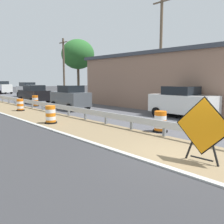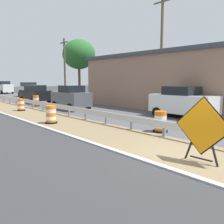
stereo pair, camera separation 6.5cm
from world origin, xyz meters
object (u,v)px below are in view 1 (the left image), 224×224
Objects in this scene: traffic_barrel_nearest at (160,123)px; utility_pole_mid at (64,68)px; car_lead_near_lane at (34,94)px; car_distant_a at (28,90)px; car_mid_far_lane at (183,102)px; car_trailing_near_lane at (3,87)px; warning_sign_diamond at (203,128)px; utility_pole_near at (161,52)px; traffic_barrel_far at (35,101)px; traffic_barrel_mid at (20,106)px; car_distant_b at (70,97)px; traffic_barrel_close at (51,115)px.

traffic_barrel_nearest is 21.35m from utility_pole_mid.
car_lead_near_lane is 0.90× the size of car_distant_a.
traffic_barrel_nearest is 0.22× the size of car_distant_a.
car_trailing_near_lane is at bearing 179.08° from car_mid_far_lane.
car_trailing_near_lane is at bearing -9.60° from car_lead_near_lane.
warning_sign_diamond is 9.04m from car_mid_far_lane.
traffic_barrel_far is at bearing 130.10° from utility_pole_near.
car_trailing_near_lane is 0.97× the size of car_mid_far_lane.
car_mid_far_lane is (4.72, 1.80, 0.58)m from traffic_barrel_nearest.
warning_sign_diamond is 0.27× the size of utility_pole_mid.
car_distant_b reaches higher than traffic_barrel_mid.
traffic_barrel_far is 12.35m from utility_pole_near.
car_distant_b is 11.10m from utility_pole_mid.
car_lead_near_lane is 10.05m from car_distant_a.
utility_pole_near reaches higher than traffic_barrel_far.
utility_pole_mid is at bearing 72.12° from traffic_barrel_nearest.
car_trailing_near_lane is at bearing -102.16° from warning_sign_diamond.
car_trailing_near_lane is at bearing 75.42° from traffic_barrel_mid.
car_distant_a is at bearing 97.49° from utility_pole_near.
traffic_barrel_mid is at bearing -16.31° from car_trailing_near_lane.
traffic_barrel_close is 6.66m from car_distant_b.
traffic_barrel_nearest is 0.23× the size of car_mid_far_lane.
utility_pole_near is at bearing 8.19° from car_distant_a.
traffic_barrel_nearest is 5.08m from car_mid_far_lane.
traffic_barrel_close is at bearing 140.15° from car_distant_b.
warning_sign_diamond is at bearing -87.96° from traffic_barrel_close.
car_distant_b is 8.62m from utility_pole_near.
traffic_barrel_far is 0.22× the size of car_distant_a.
car_lead_near_lane is (4.16, 21.65, -0.11)m from warning_sign_diamond.
traffic_barrel_mid is 3.35m from traffic_barrel_far.
warning_sign_diamond is 2.02× the size of traffic_barrel_nearest.
warning_sign_diamond is at bearing -91.71° from traffic_barrel_mid.
utility_pole_near is (10.56, 0.35, 4.41)m from traffic_barrel_close.
warning_sign_diamond is 9.17m from traffic_barrel_close.
car_lead_near_lane is 20.37m from car_trailing_near_lane.
utility_pole_near is (10.24, 9.49, 3.80)m from warning_sign_diamond.
utility_pole_near is at bearing -49.90° from traffic_barrel_far.
utility_pole_near is at bearing 37.88° from traffic_barrel_nearest.
car_distant_b is (1.26, -4.20, 0.55)m from traffic_barrel_far.
car_lead_near_lane is at bearing 70.29° from traffic_barrel_close.
utility_pole_mid reaches higher than traffic_barrel_close.
traffic_barrel_mid is (0.47, 15.91, -0.64)m from warning_sign_diamond.
car_lead_near_lane is at bearing -10.34° from car_trailing_near_lane.
car_trailing_near_lane reaches higher than warning_sign_diamond.
car_distant_a reaches higher than car_distant_b.
utility_pole_near is (2.85, -21.66, 3.82)m from car_distant_a.
warning_sign_diamond is 14.69m from car_distant_b.
car_distant_a is (6.92, 15.25, 0.62)m from traffic_barrel_mid.
utility_pole_near is at bearing 143.67° from car_mid_far_lane.
utility_pole_near reaches higher than traffic_barrel_close.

